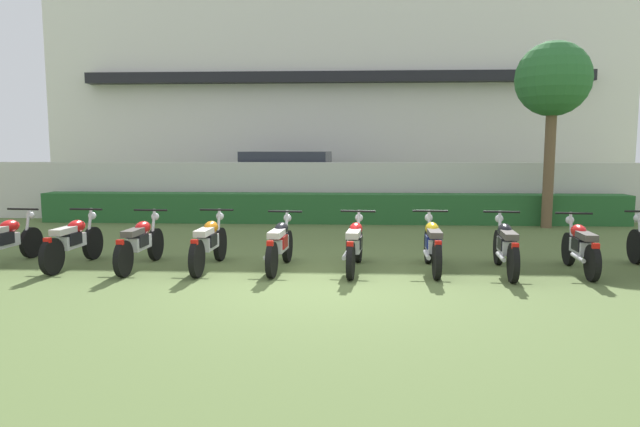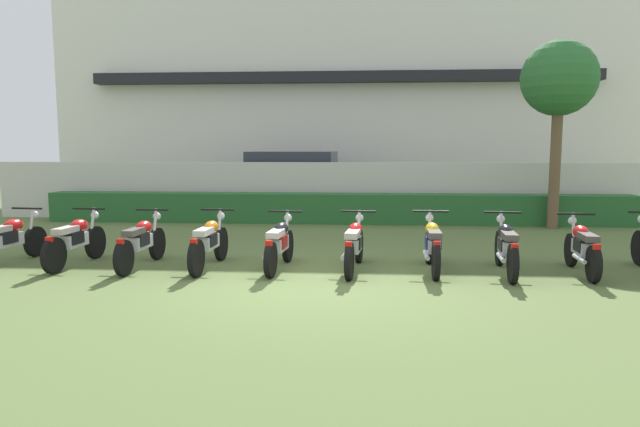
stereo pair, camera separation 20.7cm
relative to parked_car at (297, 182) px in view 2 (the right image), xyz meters
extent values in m
plane|color=#566B38|center=(1.34, -9.51, -0.94)|extent=(60.00, 60.00, 0.00)
cube|color=white|center=(1.34, 5.04, 3.07)|extent=(20.56, 6.00, 8.00)
cube|color=black|center=(1.34, 1.79, 3.47)|extent=(17.27, 0.50, 0.36)
cube|color=silver|center=(1.34, -2.04, -0.13)|extent=(19.53, 0.30, 1.61)
cube|color=#28602D|center=(1.34, -2.74, -0.54)|extent=(15.62, 0.70, 0.79)
cube|color=navy|center=(0.05, 0.00, -0.20)|extent=(4.63, 2.18, 1.00)
cube|color=#2D333D|center=(-0.15, 0.01, 0.63)|extent=(2.82, 1.90, 0.65)
cylinder|color=black|center=(1.69, 0.80, -0.60)|extent=(0.69, 0.27, 0.68)
cylinder|color=black|center=(1.55, -1.04, -0.60)|extent=(0.69, 0.27, 0.68)
cylinder|color=black|center=(-1.45, 1.04, -0.60)|extent=(0.69, 0.27, 0.68)
cylinder|color=black|center=(-1.59, -0.81, -0.60)|extent=(0.69, 0.27, 0.68)
cylinder|color=brown|center=(6.84, -3.38, 0.59)|extent=(0.26, 0.26, 3.06)
sphere|color=#2D6B33|center=(6.84, -3.38, 2.77)|extent=(1.83, 1.83, 1.83)
cylinder|color=black|center=(-4.01, -7.83, -0.65)|extent=(0.15, 0.57, 0.57)
cube|color=silver|center=(-4.08, -8.55, -0.50)|extent=(0.26, 0.62, 0.22)
ellipsoid|color=red|center=(-4.06, -8.38, -0.27)|extent=(0.26, 0.46, 0.22)
cylinder|color=silver|center=(-4.01, -7.92, -0.33)|extent=(0.07, 0.23, 0.65)
cylinder|color=black|center=(-4.02, -8.01, -0.01)|extent=(0.60, 0.10, 0.04)
sphere|color=silver|center=(-4.00, -7.81, -0.15)|extent=(0.14, 0.14, 0.14)
cube|color=black|center=(-4.08, -8.60, -0.45)|extent=(0.27, 0.38, 0.20)
cylinder|color=black|center=(-2.81, -7.91, -0.64)|extent=(0.13, 0.60, 0.59)
cylinder|color=black|center=(-2.89, -9.17, -0.64)|extent=(0.13, 0.60, 0.59)
cube|color=silver|center=(-2.85, -8.59, -0.49)|extent=(0.24, 0.61, 0.22)
ellipsoid|color=red|center=(-2.84, -8.42, -0.26)|extent=(0.25, 0.45, 0.22)
cube|color=#B2ADA3|center=(-2.87, -8.82, -0.28)|extent=(0.23, 0.53, 0.10)
cube|color=red|center=(-2.90, -9.27, -0.36)|extent=(0.10, 0.09, 0.08)
cylinder|color=silver|center=(-2.82, -8.00, -0.32)|extent=(0.06, 0.23, 0.65)
cylinder|color=black|center=(-2.82, -8.09, 0.00)|extent=(0.60, 0.07, 0.04)
sphere|color=silver|center=(-2.81, -7.89, -0.14)|extent=(0.14, 0.14, 0.14)
cylinder|color=silver|center=(-2.99, -8.83, -0.62)|extent=(0.11, 0.55, 0.07)
cube|color=black|center=(-2.86, -8.64, -0.44)|extent=(0.26, 0.37, 0.20)
cylinder|color=black|center=(-1.65, -7.92, -0.65)|extent=(0.11, 0.58, 0.58)
cylinder|color=black|center=(-1.70, -9.25, -0.65)|extent=(0.11, 0.58, 0.58)
cube|color=silver|center=(-1.67, -8.63, -0.50)|extent=(0.22, 0.61, 0.22)
ellipsoid|color=red|center=(-1.67, -8.46, -0.27)|extent=(0.24, 0.45, 0.22)
cube|color=#4C4742|center=(-1.68, -8.86, -0.29)|extent=(0.22, 0.53, 0.10)
cube|color=red|center=(-1.70, -9.35, -0.37)|extent=(0.10, 0.08, 0.08)
cylinder|color=silver|center=(-1.65, -8.01, -0.33)|extent=(0.06, 0.23, 0.65)
cylinder|color=black|center=(-1.65, -8.10, -0.01)|extent=(0.60, 0.06, 0.04)
sphere|color=silver|center=(-1.65, -7.90, -0.15)|extent=(0.14, 0.14, 0.14)
cylinder|color=silver|center=(-1.80, -8.88, -0.63)|extent=(0.09, 0.55, 0.07)
cube|color=black|center=(-1.68, -8.68, -0.45)|extent=(0.25, 0.37, 0.20)
cylinder|color=black|center=(-0.47, -7.90, -0.64)|extent=(0.12, 0.60, 0.60)
cylinder|color=black|center=(-0.53, -9.23, -0.64)|extent=(0.12, 0.60, 0.60)
cube|color=silver|center=(-0.51, -8.61, -0.49)|extent=(0.23, 0.61, 0.22)
ellipsoid|color=orange|center=(-0.50, -8.44, -0.26)|extent=(0.24, 0.45, 0.22)
cube|color=beige|center=(-0.52, -8.84, -0.28)|extent=(0.22, 0.53, 0.10)
cube|color=red|center=(-0.54, -9.33, -0.36)|extent=(0.10, 0.08, 0.08)
cylinder|color=silver|center=(-0.48, -7.99, -0.32)|extent=(0.06, 0.23, 0.65)
cylinder|color=black|center=(-0.48, -8.08, 0.00)|extent=(0.60, 0.06, 0.04)
sphere|color=silver|center=(-0.47, -7.88, -0.14)|extent=(0.14, 0.14, 0.14)
cylinder|color=silver|center=(-0.64, -8.86, -0.62)|extent=(0.10, 0.55, 0.07)
cube|color=black|center=(-0.51, -8.66, -0.44)|extent=(0.26, 0.37, 0.20)
cylinder|color=black|center=(0.75, -7.95, -0.65)|extent=(0.14, 0.57, 0.57)
cylinder|color=black|center=(0.64, -9.19, -0.65)|extent=(0.14, 0.57, 0.57)
cube|color=silver|center=(0.69, -8.62, -0.50)|extent=(0.25, 0.62, 0.22)
ellipsoid|color=black|center=(0.70, -8.45, -0.27)|extent=(0.26, 0.46, 0.22)
cube|color=beige|center=(0.67, -8.85, -0.29)|extent=(0.24, 0.54, 0.10)
cube|color=red|center=(0.63, -9.29, -0.37)|extent=(0.11, 0.09, 0.08)
cylinder|color=silver|center=(0.74, -8.04, -0.33)|extent=(0.07, 0.23, 0.65)
cylinder|color=black|center=(0.73, -8.13, -0.01)|extent=(0.60, 0.09, 0.04)
sphere|color=silver|center=(0.75, -7.93, -0.15)|extent=(0.14, 0.14, 0.14)
cylinder|color=silver|center=(0.55, -8.86, -0.63)|extent=(0.12, 0.55, 0.07)
cube|color=#A51414|center=(0.68, -8.67, -0.45)|extent=(0.27, 0.38, 0.20)
cylinder|color=black|center=(2.01, -7.91, -0.65)|extent=(0.15, 0.59, 0.58)
cylinder|color=black|center=(1.87, -9.25, -0.65)|extent=(0.15, 0.59, 0.58)
cube|color=silver|center=(1.94, -8.63, -0.50)|extent=(0.26, 0.62, 0.22)
ellipsoid|color=red|center=(1.95, -8.46, -0.27)|extent=(0.27, 0.46, 0.22)
cube|color=#B2ADA3|center=(1.91, -8.86, -0.29)|extent=(0.25, 0.54, 0.10)
cube|color=red|center=(1.86, -9.35, -0.37)|extent=(0.11, 0.09, 0.08)
cylinder|color=silver|center=(2.00, -8.00, -0.33)|extent=(0.07, 0.23, 0.65)
cylinder|color=black|center=(1.99, -8.09, -0.01)|extent=(0.60, 0.10, 0.04)
sphere|color=silver|center=(2.02, -7.89, -0.15)|extent=(0.14, 0.14, 0.14)
cylinder|color=silver|center=(1.79, -8.87, -0.63)|extent=(0.13, 0.55, 0.07)
cube|color=black|center=(1.93, -8.68, -0.45)|extent=(0.28, 0.38, 0.20)
cylinder|color=black|center=(3.24, -7.92, -0.64)|extent=(0.11, 0.60, 0.60)
cylinder|color=black|center=(3.20, -9.16, -0.64)|extent=(0.11, 0.60, 0.60)
cube|color=silver|center=(3.21, -8.59, -0.49)|extent=(0.22, 0.61, 0.22)
ellipsoid|color=yellow|center=(3.22, -8.42, -0.26)|extent=(0.23, 0.45, 0.22)
cube|color=#4C4742|center=(3.21, -8.82, -0.28)|extent=(0.22, 0.53, 0.10)
cube|color=red|center=(3.19, -9.26, -0.36)|extent=(0.10, 0.08, 0.08)
cylinder|color=silver|center=(3.23, -8.01, -0.32)|extent=(0.06, 0.23, 0.65)
cylinder|color=black|center=(3.23, -8.10, 0.00)|extent=(0.60, 0.06, 0.04)
sphere|color=silver|center=(3.24, -7.90, -0.14)|extent=(0.14, 0.14, 0.14)
cylinder|color=silver|center=(3.09, -8.84, -0.62)|extent=(0.09, 0.55, 0.07)
cube|color=navy|center=(3.21, -8.64, -0.44)|extent=(0.25, 0.37, 0.20)
cylinder|color=black|center=(4.44, -7.98, -0.64)|extent=(0.15, 0.61, 0.60)
cylinder|color=black|center=(4.31, -9.31, -0.64)|extent=(0.15, 0.61, 0.60)
cube|color=silver|center=(4.37, -8.70, -0.49)|extent=(0.26, 0.62, 0.22)
ellipsoid|color=black|center=(4.39, -8.53, -0.26)|extent=(0.26, 0.46, 0.22)
cube|color=#4C4742|center=(4.35, -8.93, -0.28)|extent=(0.25, 0.54, 0.10)
cube|color=red|center=(4.30, -9.41, -0.36)|extent=(0.11, 0.09, 0.08)
cylinder|color=silver|center=(4.43, -8.07, -0.32)|extent=(0.07, 0.23, 0.65)
cylinder|color=black|center=(4.42, -8.16, 0.00)|extent=(0.60, 0.09, 0.04)
sphere|color=silver|center=(4.44, -7.96, -0.14)|extent=(0.14, 0.14, 0.14)
cylinder|color=silver|center=(4.23, -8.93, -0.62)|extent=(0.12, 0.55, 0.07)
cube|color=black|center=(4.37, -8.75, -0.44)|extent=(0.27, 0.38, 0.20)
cylinder|color=black|center=(5.64, -7.97, -0.65)|extent=(0.14, 0.57, 0.57)
cylinder|color=black|center=(5.54, -9.17, -0.65)|extent=(0.14, 0.57, 0.57)
cube|color=silver|center=(5.59, -8.62, -0.50)|extent=(0.25, 0.61, 0.22)
ellipsoid|color=red|center=(5.60, -8.45, -0.27)|extent=(0.26, 0.46, 0.22)
cube|color=#4C4742|center=(5.57, -8.85, -0.29)|extent=(0.24, 0.54, 0.10)
cube|color=red|center=(5.53, -9.27, -0.37)|extent=(0.11, 0.09, 0.08)
cylinder|color=silver|center=(5.63, -8.06, -0.33)|extent=(0.07, 0.23, 0.65)
cylinder|color=black|center=(5.63, -8.15, -0.01)|extent=(0.60, 0.09, 0.04)
sphere|color=silver|center=(5.64, -7.95, -0.15)|extent=(0.14, 0.14, 0.14)
cylinder|color=silver|center=(5.45, -8.86, -0.63)|extent=(0.12, 0.55, 0.07)
cube|color=black|center=(5.58, -8.67, -0.45)|extent=(0.27, 0.38, 0.20)
cylinder|color=black|center=(6.86, -7.81, -0.63)|extent=(0.13, 0.61, 0.61)
camera|label=1|loc=(1.83, -17.73, 1.10)|focal=31.47mm
camera|label=2|loc=(2.04, -17.72, 1.10)|focal=31.47mm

